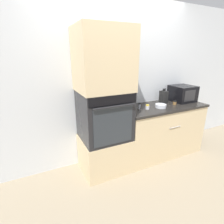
% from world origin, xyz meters
% --- Properties ---
extents(ground_plane, '(12.00, 12.00, 0.00)m').
position_xyz_m(ground_plane, '(0.00, 0.00, 0.00)').
color(ground_plane, gray).
extents(wall_back, '(8.00, 0.05, 2.50)m').
position_xyz_m(wall_back, '(0.00, 0.63, 1.25)').
color(wall_back, silver).
rests_on(wall_back, ground_plane).
extents(oven_cabinet_base, '(0.69, 0.60, 0.53)m').
position_xyz_m(oven_cabinet_base, '(-0.35, 0.30, 0.26)').
color(oven_cabinet_base, beige).
rests_on(oven_cabinet_base, ground_plane).
extents(wall_oven, '(0.67, 0.64, 0.70)m').
position_xyz_m(wall_oven, '(-0.35, 0.30, 0.88)').
color(wall_oven, black).
rests_on(wall_oven, oven_cabinet_base).
extents(oven_cabinet_upper, '(0.69, 0.60, 0.80)m').
position_xyz_m(oven_cabinet_upper, '(-0.35, 0.30, 1.62)').
color(oven_cabinet_upper, beige).
rests_on(oven_cabinet_upper, wall_oven).
extents(counter_unit, '(1.46, 0.63, 0.88)m').
position_xyz_m(counter_unit, '(0.72, 0.30, 0.44)').
color(counter_unit, beige).
rests_on(counter_unit, ground_plane).
extents(microwave, '(0.39, 0.37, 0.28)m').
position_xyz_m(microwave, '(1.21, 0.37, 1.02)').
color(microwave, black).
rests_on(microwave, counter_unit).
extents(knife_block, '(0.09, 0.13, 0.25)m').
position_xyz_m(knife_block, '(0.83, 0.43, 0.99)').
color(knife_block, black).
rests_on(knife_block, counter_unit).
extents(bowl, '(0.17, 0.17, 0.05)m').
position_xyz_m(bowl, '(0.60, 0.22, 0.91)').
color(bowl, silver).
rests_on(bowl, counter_unit).
extents(condiment_jar_near, '(0.04, 0.04, 0.10)m').
position_xyz_m(condiment_jar_near, '(0.25, 0.31, 0.93)').
color(condiment_jar_near, silver).
rests_on(condiment_jar_near, counter_unit).
extents(condiment_jar_mid, '(0.06, 0.06, 0.07)m').
position_xyz_m(condiment_jar_mid, '(0.36, 0.24, 0.92)').
color(condiment_jar_mid, silver).
rests_on(condiment_jar_mid, counter_unit).
extents(condiment_jar_far, '(0.06, 0.06, 0.06)m').
position_xyz_m(condiment_jar_far, '(0.93, 0.25, 0.92)').
color(condiment_jar_far, brown).
rests_on(condiment_jar_far, counter_unit).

